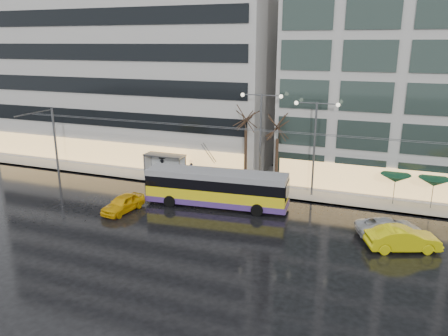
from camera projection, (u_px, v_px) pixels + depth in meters
The scene contains 19 objects.
ground at pixel (193, 230), 32.91m from camera, with size 140.00×140.00×0.00m, color black.
sidewalk at pixel (268, 180), 44.76m from camera, with size 80.00×10.00×0.15m, color gray.
kerb at pixel (254, 195), 40.32m from camera, with size 80.00×0.10×0.15m, color slate.
building_left at pixel (137, 64), 52.34m from camera, with size 34.00×14.00×22.00m, color #BAB6B2.
trolleybus at pixel (216, 189), 37.36m from camera, with size 12.35×5.06×5.64m.
catenary at pixel (240, 153), 38.50m from camera, with size 42.24×5.12×7.00m.
bus_shelter at pixel (162, 160), 44.82m from camera, with size 4.20×1.60×2.51m.
street_lamp_near at pixel (261, 128), 40.25m from camera, with size 3.96×0.36×9.03m.
street_lamp_far at pixel (315, 135), 38.61m from camera, with size 3.96×0.36×8.53m.
tree_a at pixel (246, 115), 40.64m from camera, with size 3.20×3.20×8.40m.
tree_b at pixel (278, 124), 39.98m from camera, with size 3.20×3.20×7.70m.
parasol_a at pixel (395, 178), 37.30m from camera, with size 2.50×2.50×2.65m.
parasol_b at pixel (434, 182), 36.27m from camera, with size 2.50×2.50×2.65m.
taxi_a at pixel (123, 203), 36.37m from camera, with size 1.69×4.21×1.43m, color #F1B60C.
taxi_b at pixel (403, 239), 29.62m from camera, with size 1.71×4.90×1.62m, color yellow.
sedan_silver at pixel (389, 228), 31.72m from camera, with size 2.20×4.77×1.33m, color silver.
pedestrian_a at pixel (191, 167), 43.73m from camera, with size 1.08×1.09×2.19m.
pedestrian_b at pixel (180, 167), 46.11m from camera, with size 0.77×0.60×1.55m.
pedestrian_c at pixel (163, 165), 45.68m from camera, with size 1.25×0.91×2.11m.
Camera 1 is at (12.99, -27.48, 13.66)m, focal length 35.00 mm.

